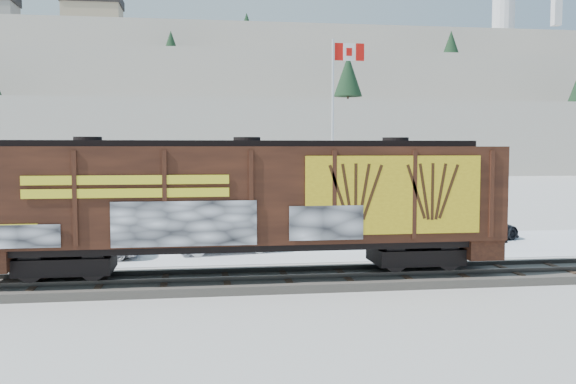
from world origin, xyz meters
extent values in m
plane|color=white|center=(0.00, 0.00, 0.00)|extent=(500.00, 500.00, 0.00)
cube|color=#59544C|center=(0.00, 0.00, 0.14)|extent=(50.00, 3.40, 0.28)
cube|color=#33302D|center=(0.00, -0.72, 0.35)|extent=(50.00, 0.10, 0.15)
cube|color=#33302D|center=(0.00, 0.72, 0.35)|extent=(50.00, 0.10, 0.15)
cube|color=white|center=(0.00, 7.50, 0.01)|extent=(40.00, 8.00, 0.03)
cube|color=white|center=(0.00, 95.00, 6.00)|extent=(360.00, 40.00, 12.00)
cube|color=white|center=(0.00, 125.00, 12.00)|extent=(360.00, 40.00, 24.00)
cube|color=white|center=(0.00, 160.00, 17.50)|extent=(360.00, 50.00, 35.00)
cone|color=black|center=(22.00, 90.00, 17.31)|extent=(5.04, 5.04, 7.38)
cone|color=black|center=(-10.00, 128.00, 28.13)|extent=(3.92, 3.92, 5.74)
cone|color=black|center=(55.00, 124.00, 28.72)|extent=(4.48, 4.48, 6.56)
cone|color=black|center=(10.00, 162.00, 39.43)|extent=(4.20, 4.20, 6.15)
cube|color=tan|center=(-32.00, 162.00, 39.00)|extent=(15.00, 12.00, 8.00)
cube|color=black|center=(-32.00, 162.00, 44.20)|extent=(15.75, 12.60, 2.40)
cube|color=black|center=(-9.15, 0.00, 0.88)|extent=(3.00, 2.00, 0.90)
cube|color=black|center=(2.63, 0.00, 0.88)|extent=(3.00, 2.00, 0.90)
cylinder|color=black|center=(-10.10, -0.78, 0.88)|extent=(0.90, 0.12, 0.90)
cube|color=black|center=(-3.26, 0.00, 1.41)|extent=(17.12, 2.40, 0.25)
cube|color=#401E11|center=(-3.26, 0.00, 3.09)|extent=(17.12, 3.00, 3.13)
cube|color=black|center=(-3.26, 0.00, 4.76)|extent=(15.75, 0.90, 0.20)
cube|color=gold|center=(1.36, -1.54, 3.09)|extent=(5.82, 0.03, 2.53)
cube|color=yellow|center=(-7.03, -1.54, 3.44)|extent=(6.16, 0.02, 0.70)
cube|color=silver|center=(-5.32, -1.55, 2.28)|extent=(4.45, 0.03, 1.40)
cylinder|color=silver|center=(2.95, 15.11, 0.10)|extent=(0.90, 0.90, 0.20)
cylinder|color=silver|center=(2.95, 15.11, 5.41)|extent=(0.14, 0.14, 10.82)
cube|color=red|center=(3.30, 15.11, 10.12)|extent=(0.50, 0.07, 1.00)
cube|color=white|center=(3.90, 15.11, 10.12)|extent=(0.70, 0.09, 1.00)
cube|color=red|center=(4.55, 15.11, 10.12)|extent=(0.50, 0.07, 1.00)
imported|color=#B4B7BC|center=(-9.55, 5.83, 0.84)|extent=(4.89, 2.33, 1.61)
imported|color=silver|center=(-3.69, 6.45, 0.78)|extent=(4.76, 2.42, 1.50)
imported|color=black|center=(9.02, 8.36, 0.65)|extent=(4.63, 3.36, 1.24)
camera|label=1|loc=(-5.00, -21.40, 4.63)|focal=40.00mm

